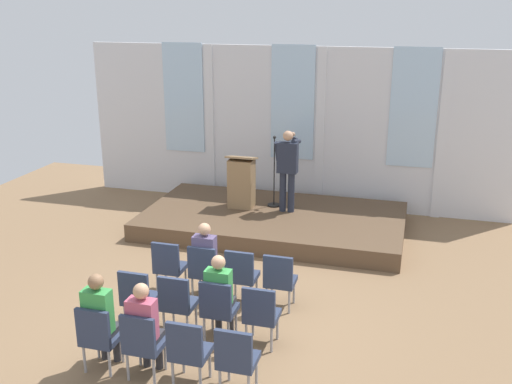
% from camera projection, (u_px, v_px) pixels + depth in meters
% --- Properties ---
extents(ground_plane, '(15.44, 15.44, 0.00)m').
position_uv_depth(ground_plane, '(205.00, 328.00, 8.68)').
color(ground_plane, '#846647').
extents(rear_partition, '(9.96, 0.14, 3.71)m').
position_uv_depth(rear_partition, '(294.00, 126.00, 13.53)').
color(rear_partition, silver).
rests_on(rear_partition, ground).
extents(stage_platform, '(5.39, 2.98, 0.37)m').
position_uv_depth(stage_platform, '(273.00, 221.00, 12.42)').
color(stage_platform, brown).
rests_on(stage_platform, ground).
extents(speaker, '(0.51, 0.69, 1.73)m').
position_uv_depth(speaker, '(287.00, 165.00, 12.18)').
color(speaker, '#232838').
rests_on(speaker, stage_platform).
extents(mic_stand, '(0.28, 0.28, 1.55)m').
position_uv_depth(mic_stand, '(274.00, 191.00, 12.71)').
color(mic_stand, black).
rests_on(mic_stand, stage_platform).
extents(lectern, '(0.60, 0.48, 1.16)m').
position_uv_depth(lectern, '(241.00, 182.00, 12.59)').
color(lectern, '#93724C').
rests_on(lectern, stage_platform).
extents(chair_r0_c0, '(0.46, 0.44, 0.94)m').
position_uv_depth(chair_r0_c0, '(169.00, 264.00, 9.54)').
color(chair_r0_c0, '#99999E').
rests_on(chair_r0_c0, ground).
extents(chair_r0_c1, '(0.46, 0.44, 0.94)m').
position_uv_depth(chair_r0_c1, '(204.00, 269.00, 9.38)').
color(chair_r0_c1, '#99999E').
rests_on(chair_r0_c1, ground).
extents(audience_r0_c1, '(0.36, 0.39, 1.29)m').
position_uv_depth(audience_r0_c1, '(206.00, 256.00, 9.40)').
color(audience_r0_c1, '#2D2D33').
rests_on(audience_r0_c1, ground).
extents(chair_r0_c2, '(0.46, 0.44, 0.94)m').
position_uv_depth(chair_r0_c2, '(241.00, 273.00, 9.22)').
color(chair_r0_c2, '#99999E').
rests_on(chair_r0_c2, ground).
extents(chair_r0_c3, '(0.46, 0.44, 0.94)m').
position_uv_depth(chair_r0_c3, '(279.00, 278.00, 9.06)').
color(chair_r0_c3, '#99999E').
rests_on(chair_r0_c3, ground).
extents(chair_r1_c0, '(0.46, 0.44, 0.94)m').
position_uv_depth(chair_r1_c0, '(138.00, 295.00, 8.53)').
color(chair_r1_c0, '#99999E').
rests_on(chair_r1_c0, ground).
extents(chair_r1_c1, '(0.46, 0.44, 0.94)m').
position_uv_depth(chair_r1_c1, '(177.00, 301.00, 8.37)').
color(chair_r1_c1, '#99999E').
rests_on(chair_r1_c1, ground).
extents(chair_r1_c2, '(0.46, 0.44, 0.94)m').
position_uv_depth(chair_r1_c2, '(218.00, 306.00, 8.21)').
color(chair_r1_c2, '#99999E').
rests_on(chair_r1_c2, ground).
extents(audience_r1_c2, '(0.36, 0.39, 1.29)m').
position_uv_depth(audience_r1_c2, '(220.00, 292.00, 8.23)').
color(audience_r1_c2, '#2D2D33').
rests_on(audience_r1_c2, ground).
extents(chair_r1_c3, '(0.46, 0.44, 0.94)m').
position_uv_depth(chair_r1_c3, '(261.00, 312.00, 8.05)').
color(chair_r1_c3, '#99999E').
rests_on(chair_r1_c3, ground).
extents(chair_r2_c0, '(0.46, 0.44, 0.94)m').
position_uv_depth(chair_r2_c0, '(99.00, 334.00, 7.51)').
color(chair_r2_c0, '#99999E').
rests_on(chair_r2_c0, ground).
extents(audience_r2_c0, '(0.36, 0.39, 1.36)m').
position_uv_depth(audience_r2_c0, '(100.00, 316.00, 7.52)').
color(audience_r2_c0, '#2D2D33').
rests_on(audience_r2_c0, ground).
extents(chair_r2_c1, '(0.46, 0.44, 0.94)m').
position_uv_depth(chair_r2_c1, '(142.00, 342.00, 7.36)').
color(chair_r2_c1, '#99999E').
rests_on(chair_r2_c1, ground).
extents(audience_r2_c1, '(0.36, 0.39, 1.31)m').
position_uv_depth(audience_r2_c1, '(144.00, 325.00, 7.37)').
color(audience_r2_c1, '#2D2D33').
rests_on(audience_r2_c1, ground).
extents(chair_r2_c2, '(0.46, 0.44, 0.94)m').
position_uv_depth(chair_r2_c2, '(188.00, 349.00, 7.20)').
color(chair_r2_c2, '#99999E').
rests_on(chair_r2_c2, ground).
extents(chair_r2_c3, '(0.46, 0.44, 0.94)m').
position_uv_depth(chair_r2_c3, '(236.00, 357.00, 7.04)').
color(chair_r2_c3, '#99999E').
rests_on(chair_r2_c3, ground).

